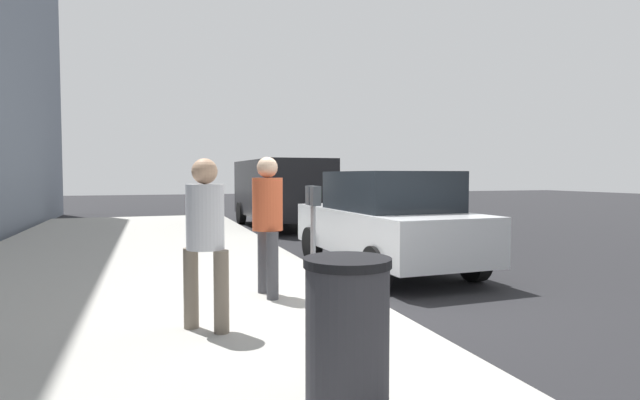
{
  "coord_description": "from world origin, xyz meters",
  "views": [
    {
      "loc": [
        -6.12,
        2.64,
        1.71
      ],
      "look_at": [
        0.39,
        0.45,
        1.37
      ],
      "focal_mm": 28.43,
      "sensor_mm": 36.0,
      "label": 1
    }
  ],
  "objects_px": {
    "pedestrian_at_meter": "(268,214)",
    "trash_bin": "(347,333)",
    "pedestrian_bystander": "(205,230)",
    "parked_sedan_near": "(386,220)",
    "parking_meter": "(313,215)",
    "parked_van_far": "(280,189)"
  },
  "relations": [
    {
      "from": "pedestrian_bystander",
      "to": "trash_bin",
      "type": "xyz_separation_m",
      "value": [
        -2.02,
        -0.72,
        -0.5
      ]
    },
    {
      "from": "pedestrian_bystander",
      "to": "trash_bin",
      "type": "height_order",
      "value": "pedestrian_bystander"
    },
    {
      "from": "pedestrian_bystander",
      "to": "parked_sedan_near",
      "type": "xyz_separation_m",
      "value": [
        3.08,
        -3.48,
        -0.26
      ]
    },
    {
      "from": "parking_meter",
      "to": "trash_bin",
      "type": "relative_size",
      "value": 1.4
    },
    {
      "from": "parked_sedan_near",
      "to": "trash_bin",
      "type": "bearing_deg",
      "value": 151.56
    },
    {
      "from": "pedestrian_at_meter",
      "to": "pedestrian_bystander",
      "type": "relative_size",
      "value": 1.04
    },
    {
      "from": "pedestrian_bystander",
      "to": "parked_sedan_near",
      "type": "height_order",
      "value": "pedestrian_bystander"
    },
    {
      "from": "pedestrian_at_meter",
      "to": "parking_meter",
      "type": "bearing_deg",
      "value": 5.49
    },
    {
      "from": "pedestrian_bystander",
      "to": "parked_van_far",
      "type": "distance_m",
      "value": 11.34
    },
    {
      "from": "parking_meter",
      "to": "trash_bin",
      "type": "height_order",
      "value": "parking_meter"
    },
    {
      "from": "pedestrian_at_meter",
      "to": "trash_bin",
      "type": "relative_size",
      "value": 1.77
    },
    {
      "from": "parked_van_far",
      "to": "trash_bin",
      "type": "xyz_separation_m",
      "value": [
        -12.82,
        2.76,
        -0.6
      ]
    },
    {
      "from": "parked_van_far",
      "to": "trash_bin",
      "type": "relative_size",
      "value": 5.21
    },
    {
      "from": "pedestrian_at_meter",
      "to": "parked_sedan_near",
      "type": "height_order",
      "value": "pedestrian_at_meter"
    },
    {
      "from": "pedestrian_bystander",
      "to": "trash_bin",
      "type": "relative_size",
      "value": 1.7
    },
    {
      "from": "parked_sedan_near",
      "to": "trash_bin",
      "type": "relative_size",
      "value": 4.41
    },
    {
      "from": "pedestrian_at_meter",
      "to": "parked_van_far",
      "type": "height_order",
      "value": "parked_van_far"
    },
    {
      "from": "pedestrian_at_meter",
      "to": "parked_sedan_near",
      "type": "bearing_deg",
      "value": 30.92
    },
    {
      "from": "pedestrian_at_meter",
      "to": "parked_van_far",
      "type": "bearing_deg",
      "value": 70.06
    },
    {
      "from": "pedestrian_at_meter",
      "to": "pedestrian_bystander",
      "type": "distance_m",
      "value": 1.53
    },
    {
      "from": "parking_meter",
      "to": "pedestrian_at_meter",
      "type": "relative_size",
      "value": 0.79
    },
    {
      "from": "parking_meter",
      "to": "parked_van_far",
      "type": "xyz_separation_m",
      "value": [
        9.45,
        -1.92,
        0.09
      ]
    }
  ]
}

